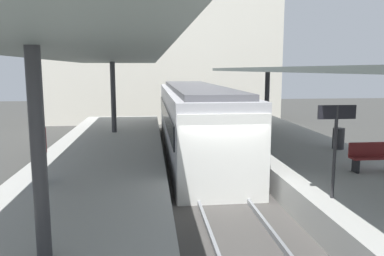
{
  "coord_description": "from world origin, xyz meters",
  "views": [
    {
      "loc": [
        -2.05,
        -10.99,
        4.02
      ],
      "look_at": [
        -0.3,
        4.91,
        1.56
      ],
      "focal_mm": 35.82,
      "sensor_mm": 36.0,
      "label": 1
    }
  ],
  "objects_px": {
    "commuter_train": "(196,120)",
    "litter_bin": "(338,139)",
    "passenger_near_bench": "(40,151)",
    "platform_bench": "(373,156)",
    "platform_sign": "(336,130)"
  },
  "relations": [
    {
      "from": "commuter_train",
      "to": "passenger_near_bench",
      "type": "bearing_deg",
      "value": -125.91
    },
    {
      "from": "platform_bench",
      "to": "platform_sign",
      "type": "xyz_separation_m",
      "value": [
        -2.31,
        -2.18,
        1.16
      ]
    },
    {
      "from": "commuter_train",
      "to": "litter_bin",
      "type": "xyz_separation_m",
      "value": [
        5.1,
        -3.41,
        -0.33
      ]
    },
    {
      "from": "litter_bin",
      "to": "passenger_near_bench",
      "type": "height_order",
      "value": "passenger_near_bench"
    },
    {
      "from": "commuter_train",
      "to": "litter_bin",
      "type": "bearing_deg",
      "value": -33.71
    },
    {
      "from": "commuter_train",
      "to": "litter_bin",
      "type": "relative_size",
      "value": 17.04
    },
    {
      "from": "commuter_train",
      "to": "passenger_near_bench",
      "type": "height_order",
      "value": "commuter_train"
    },
    {
      "from": "litter_bin",
      "to": "commuter_train",
      "type": "bearing_deg",
      "value": 146.29
    },
    {
      "from": "litter_bin",
      "to": "passenger_near_bench",
      "type": "xyz_separation_m",
      "value": [
        -10.07,
        -3.45,
        0.5
      ]
    },
    {
      "from": "commuter_train",
      "to": "passenger_near_bench",
      "type": "relative_size",
      "value": 7.88
    },
    {
      "from": "platform_bench",
      "to": "passenger_near_bench",
      "type": "height_order",
      "value": "passenger_near_bench"
    },
    {
      "from": "platform_bench",
      "to": "commuter_train",
      "type": "bearing_deg",
      "value": 124.33
    },
    {
      "from": "commuter_train",
      "to": "passenger_near_bench",
      "type": "distance_m",
      "value": 8.46
    },
    {
      "from": "commuter_train",
      "to": "platform_bench",
      "type": "relative_size",
      "value": 9.74
    },
    {
      "from": "passenger_near_bench",
      "to": "commuter_train",
      "type": "bearing_deg",
      "value": 54.09
    }
  ]
}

